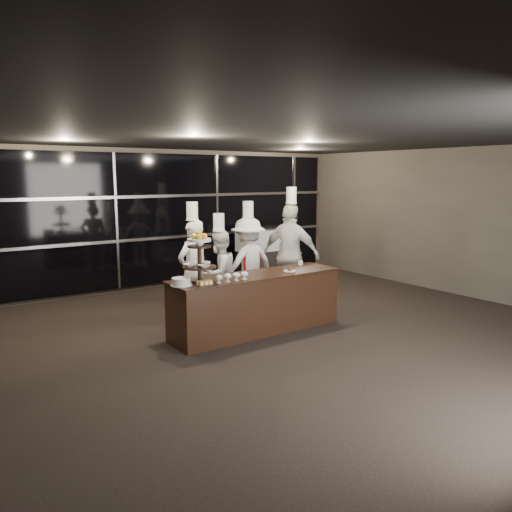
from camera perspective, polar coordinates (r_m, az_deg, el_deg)
room at (r=7.01m, az=7.73°, el=1.42°), size 10.00×10.00×10.00m
window_wall at (r=11.12m, az=-9.88°, el=4.23°), size 8.60×0.10×2.80m
buffet_counter at (r=7.85m, az=0.07°, el=-5.36°), size 2.84×0.74×0.92m
display_stand at (r=7.15m, az=-6.49°, el=0.30°), size 0.48×0.48×0.74m
compotes at (r=7.23m, az=-2.77°, el=-2.28°), size 0.55×0.11×0.12m
layer_cake at (r=7.03m, az=-8.55°, el=-2.94°), size 0.30×0.30×0.11m
pastry_squares at (r=7.07m, az=-5.91°, el=-3.02°), size 0.20×0.13×0.05m
small_plate at (r=8.01m, az=3.88°, el=-1.64°), size 0.20×0.20×0.05m
chef_cup at (r=8.60m, az=5.11°, el=-0.77°), size 0.08×0.08×0.07m
display_case at (r=11.75m, az=0.98°, el=0.62°), size 1.32×0.57×1.24m
chef_a at (r=8.43m, az=-7.18°, el=-1.51°), size 0.71×0.55×2.01m
chef_b at (r=8.68m, az=-4.21°, el=-1.93°), size 0.87×0.77×1.80m
chef_c at (r=9.13m, az=-0.89°, el=-0.81°), size 1.13×0.69×1.98m
chef_d at (r=9.38m, az=3.98°, el=0.22°), size 0.93×1.22×2.23m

